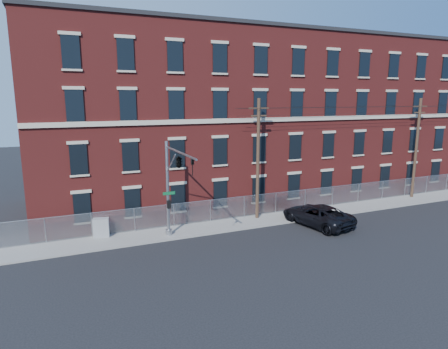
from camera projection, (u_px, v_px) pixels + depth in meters
name	position (u px, v px, depth m)	size (l,w,h in m)	color
ground	(269.00, 245.00, 27.24)	(140.00, 140.00, 0.00)	black
sidewalk	(354.00, 207.00, 36.37)	(65.00, 3.00, 0.12)	gray
mill_building	(303.00, 116.00, 42.86)	(55.30, 14.32, 16.30)	maroon
chain_link_fence	(346.00, 194.00, 37.35)	(59.06, 0.06, 1.85)	#A5A8AD
traffic_signal_mast	(176.00, 170.00, 25.85)	(0.90, 6.75, 7.00)	#9EA0A5
utility_pole_near	(258.00, 157.00, 32.03)	(1.80, 0.28, 10.00)	#3F2B1F
utility_pole_mid	(416.00, 146.00, 38.98)	(1.80, 0.28, 10.00)	#3F2B1F
overhead_wires	(420.00, 108.00, 38.24)	(40.00, 0.62, 0.62)	black
pickup_truck	(317.00, 215.00, 31.35)	(2.83, 6.14, 1.71)	black
utility_cabinet	(101.00, 228.00, 28.37)	(1.12, 0.56, 1.40)	gray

